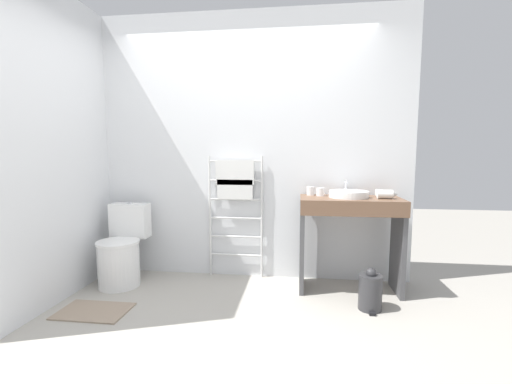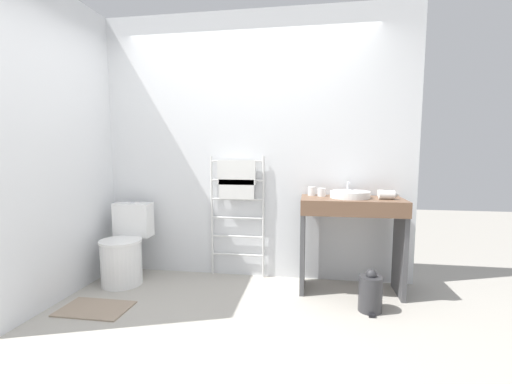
% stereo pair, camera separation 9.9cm
% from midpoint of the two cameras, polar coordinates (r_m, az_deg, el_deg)
% --- Properties ---
extents(ground_plane, '(12.00, 12.00, 0.00)m').
position_cam_midpoint_polar(ground_plane, '(2.65, -4.99, -22.63)').
color(ground_plane, '#A8A399').
extents(wall_back, '(3.28, 0.12, 2.69)m').
position_cam_midpoint_polar(wall_back, '(3.57, -0.18, 7.40)').
color(wall_back, silver).
rests_on(wall_back, ground_plane).
extents(wall_side, '(0.12, 1.83, 2.69)m').
position_cam_midpoint_polar(wall_side, '(3.57, -28.18, 6.64)').
color(wall_side, silver).
rests_on(wall_side, ground_plane).
extents(toilet, '(0.40, 0.54, 0.78)m').
position_cam_midpoint_polar(toilet, '(3.68, -20.33, -9.18)').
color(toilet, white).
rests_on(toilet, ground_plane).
extents(towel_radiator, '(0.57, 0.06, 1.26)m').
position_cam_midpoint_polar(towel_radiator, '(3.50, -2.42, 0.31)').
color(towel_radiator, silver).
rests_on(towel_radiator, ground_plane).
extents(vanity_counter, '(0.92, 0.47, 0.88)m').
position_cam_midpoint_polar(vanity_counter, '(3.29, 16.41, -6.01)').
color(vanity_counter, brown).
rests_on(vanity_counter, ground_plane).
extents(sink_basin, '(0.36, 0.36, 0.06)m').
position_cam_midpoint_polar(sink_basin, '(3.26, 16.23, -0.37)').
color(sink_basin, white).
rests_on(sink_basin, vanity_counter).
extents(faucet, '(0.02, 0.10, 0.14)m').
position_cam_midpoint_polar(faucet, '(3.43, 15.91, 0.91)').
color(faucet, silver).
rests_on(faucet, vanity_counter).
extents(cup_near_wall, '(0.07, 0.07, 0.08)m').
position_cam_midpoint_polar(cup_near_wall, '(3.36, 10.12, 0.14)').
color(cup_near_wall, white).
rests_on(cup_near_wall, vanity_counter).
extents(cup_near_edge, '(0.08, 0.08, 0.08)m').
position_cam_midpoint_polar(cup_near_edge, '(3.31, 11.73, -0.04)').
color(cup_near_edge, white).
rests_on(cup_near_edge, vanity_counter).
extents(hair_dryer, '(0.18, 0.19, 0.08)m').
position_cam_midpoint_polar(hair_dryer, '(3.29, 21.81, -0.39)').
color(hair_dryer, white).
rests_on(hair_dryer, vanity_counter).
extents(trash_bin, '(0.19, 0.22, 0.35)m').
position_cam_midpoint_polar(trash_bin, '(3.07, 19.44, -15.56)').
color(trash_bin, '#333335').
rests_on(trash_bin, ground_plane).
extents(bath_mat, '(0.56, 0.36, 0.01)m').
position_cam_midpoint_polar(bath_mat, '(3.26, -24.44, -17.29)').
color(bath_mat, gray).
rests_on(bath_mat, ground_plane).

